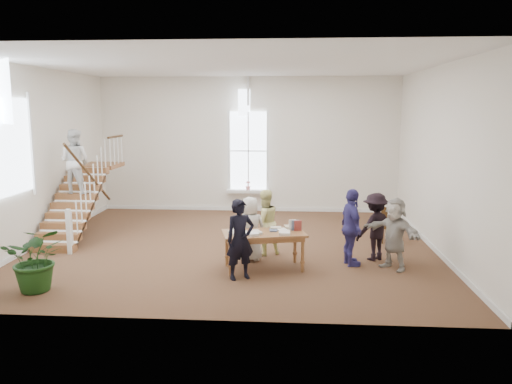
# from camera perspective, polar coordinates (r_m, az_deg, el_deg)

# --- Properties ---
(ground) EXTENTS (10.00, 10.00, 0.00)m
(ground) POSITION_cam_1_polar(r_m,az_deg,el_deg) (12.79, -2.56, -6.19)
(ground) COLOR #4E2E1F
(ground) RESTS_ON ground
(room_shell) EXTENTS (10.49, 10.00, 10.00)m
(room_shell) POSITION_cam_1_polar(r_m,az_deg,el_deg) (16.95, -0.88, -0.86)
(room_shell) COLOR silver
(room_shell) RESTS_ON ground
(staircase) EXTENTS (1.10, 4.10, 2.92)m
(staircase) POSITION_cam_1_polar(r_m,az_deg,el_deg) (14.31, -19.80, 1.57)
(staircase) COLOR brown
(staircase) RESTS_ON ground
(library_table) EXTENTS (1.91, 1.26, 0.88)m
(library_table) POSITION_cam_1_polar(r_m,az_deg,el_deg) (10.82, 0.86, -5.05)
(library_table) COLOR brown
(library_table) RESTS_ON ground
(police_officer) EXTENTS (0.72, 0.63, 1.66)m
(police_officer) POSITION_cam_1_polar(r_m,az_deg,el_deg) (10.21, -1.82, -5.44)
(police_officer) COLOR black
(police_officer) RESTS_ON ground
(elderly_woman) EXTENTS (0.85, 0.69, 1.49)m
(elderly_woman) POSITION_cam_1_polar(r_m,az_deg,el_deg) (11.42, -0.68, -4.25)
(elderly_woman) COLOR beige
(elderly_woman) RESTS_ON ground
(person_yellow) EXTENTS (0.96, 0.90, 1.57)m
(person_yellow) POSITION_cam_1_polar(r_m,az_deg,el_deg) (11.88, 0.96, -3.49)
(person_yellow) COLOR #F7F09A
(person_yellow) RESTS_ON ground
(woman_cluster_a) EXTENTS (0.64, 1.08, 1.73)m
(woman_cluster_a) POSITION_cam_1_polar(r_m,az_deg,el_deg) (11.26, 10.84, -4.00)
(woman_cluster_a) COLOR #3B347E
(woman_cluster_a) RESTS_ON ground
(woman_cluster_b) EXTENTS (1.17, 1.03, 1.57)m
(woman_cluster_b) POSITION_cam_1_polar(r_m,az_deg,el_deg) (11.79, 13.48, -3.88)
(woman_cluster_b) COLOR black
(woman_cluster_b) RESTS_ON ground
(woman_cluster_c) EXTENTS (1.32, 1.41, 1.58)m
(woman_cluster_c) POSITION_cam_1_polar(r_m,az_deg,el_deg) (11.23, 15.53, -4.60)
(woman_cluster_c) COLOR #B4ADA2
(woman_cluster_c) RESTS_ON ground
(floor_plant) EXTENTS (1.39, 1.29, 1.27)m
(floor_plant) POSITION_cam_1_polar(r_m,az_deg,el_deg) (10.48, -23.77, -6.98)
(floor_plant) COLOR #163711
(floor_plant) RESTS_ON ground
(side_chair) EXTENTS (0.42, 0.42, 0.91)m
(side_chair) POSITION_cam_1_polar(r_m,az_deg,el_deg) (13.53, 14.93, -3.45)
(side_chair) COLOR #3A2410
(side_chair) RESTS_ON ground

